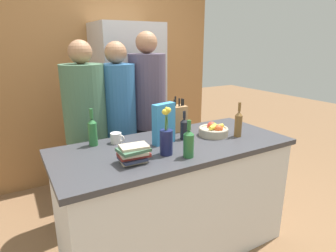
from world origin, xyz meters
The scene contains 17 objects.
ground_plane centered at (0.00, 0.00, 0.00)m, with size 14.00×14.00×0.00m, color brown.
kitchen_island centered at (0.00, 0.00, 0.46)m, with size 1.81×0.79×0.91m.
back_wall_wood centered at (0.00, 1.73, 1.30)m, with size 3.01×0.12×2.60m.
refrigerator centered at (0.20, 1.37, 0.94)m, with size 0.72×0.62×1.87m.
fruit_bowl centered at (0.40, 0.03, 0.96)m, with size 0.24×0.24×0.10m.
knife_block centered at (0.21, 0.28, 1.03)m, with size 0.13×0.11×0.31m.
flower_vase centered at (-0.15, -0.14, 1.04)m, with size 0.09×0.09×0.33m.
cereal_box centered at (-0.06, 0.06, 1.07)m, with size 0.20×0.10×0.31m.
coffee_mug centered at (-0.37, 0.25, 0.95)m, with size 0.09×0.11×0.08m.
book_stack centered at (-0.40, -0.16, 0.97)m, with size 0.21×0.16×0.12m.
bottle_oil centered at (-0.54, 0.29, 1.03)m, with size 0.07×0.07×0.28m.
bottle_vinegar centered at (-0.05, -0.26, 1.02)m, with size 0.07×0.07×0.26m.
bottle_wine centered at (0.55, -0.10, 1.03)m, with size 0.06×0.06×0.29m.
bottle_water centered at (0.13, 0.07, 1.01)m, with size 0.06×0.06×0.23m.
person_at_sink centered at (-0.48, 0.71, 0.94)m, with size 0.37×0.37×1.68m.
person_in_blue centered at (-0.18, 0.71, 0.95)m, with size 0.32×0.32×1.67m.
person_in_red_tee centered at (0.14, 0.75, 0.99)m, with size 0.36×0.36×1.76m.
Camera 1 is at (-1.05, -1.71, 1.65)m, focal length 30.00 mm.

